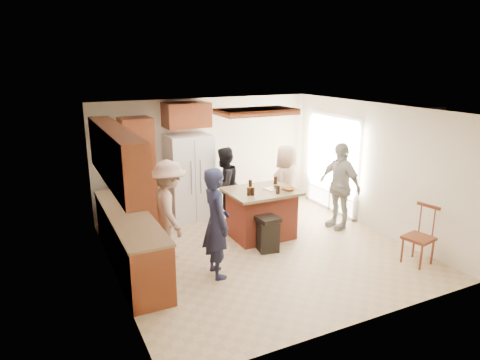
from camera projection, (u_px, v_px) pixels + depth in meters
name	position (u px, v px, depth m)	size (l,w,h in m)	color
room_shell	(383.00, 160.00, 10.68)	(8.00, 5.20, 5.00)	tan
person_front_left	(216.00, 223.00, 6.53)	(0.63, 0.46, 1.74)	#1B1D36
person_behind_left	(224.00, 185.00, 8.82)	(0.77, 0.47, 1.58)	black
person_behind_right	(286.00, 184.00, 8.80)	(0.79, 0.52, 1.62)	tan
person_side_right	(339.00, 186.00, 8.48)	(1.02, 0.52, 1.74)	gray
person_counter	(169.00, 209.00, 7.23)	(1.09, 0.50, 1.68)	tan
left_cabinetry	(125.00, 211.00, 6.78)	(0.64, 3.00, 2.30)	maroon
back_wall_units	(151.00, 158.00, 8.61)	(1.80, 0.60, 2.45)	maroon
refrigerator	(190.00, 177.00, 9.00)	(0.90, 0.76, 1.80)	white
kitchen_island	(261.00, 213.00, 8.11)	(1.28, 1.03, 0.93)	#9F3D29
island_items	(273.00, 188.00, 7.95)	(0.96, 0.64, 0.15)	silver
trash_bin	(268.00, 234.00, 7.54)	(0.40, 0.40, 0.63)	black
spindle_chair	(419.00, 238.00, 7.03)	(0.49, 0.49, 0.99)	maroon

